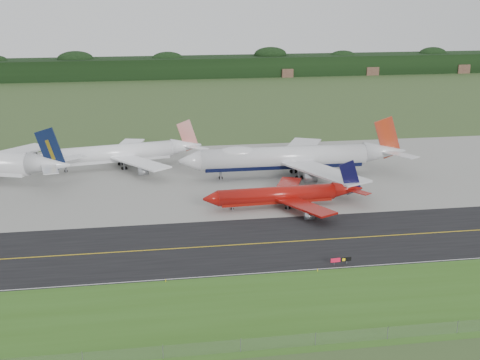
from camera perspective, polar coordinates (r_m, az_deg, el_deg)
name	(u,v)px	position (r m, az deg, el deg)	size (l,w,h in m)	color
ground	(284,235)	(153.04, 3.81, -4.73)	(600.00, 600.00, 0.00)	#3D5427
grass_verge	(328,305)	(122.14, 7.54, -10.54)	(400.00, 30.00, 0.01)	#335C1B
taxiway	(288,242)	(149.41, 4.15, -5.27)	(400.00, 32.00, 0.02)	black
apron	(246,175)	(200.49, 0.55, 0.45)	(400.00, 78.00, 0.01)	gray
taxiway_centreline	(288,242)	(149.40, 4.15, -5.26)	(400.00, 0.40, 0.00)	gold
taxiway_edge_line	(306,270)	(135.56, 5.66, -7.64)	(400.00, 0.25, 0.00)	silver
perimeter_fence	(352,336)	(110.74, 9.52, -13.00)	(320.00, 0.10, 320.00)	slate
horizon_treeline	(185,68)	(417.00, -4.73, 9.49)	(700.00, 25.00, 12.00)	black
jet_ba_747	(292,157)	(197.81, 4.44, 1.94)	(68.57, 57.02, 17.30)	silver
jet_red_737	(285,195)	(171.51, 3.89, -1.26)	(42.29, 34.51, 11.43)	maroon
jet_star_tail	(121,153)	(210.65, -10.10, 2.27)	(52.12, 43.04, 13.79)	white
taxiway_sign	(341,260)	(138.54, 8.61, -6.75)	(4.40, 0.49, 1.47)	slate
edge_marker_left	(166,281)	(130.60, -6.37, -8.52)	(0.16, 0.16, 0.50)	yellow
edge_marker_center	(318,270)	(135.12, 6.63, -7.65)	(0.16, 0.16, 0.50)	yellow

